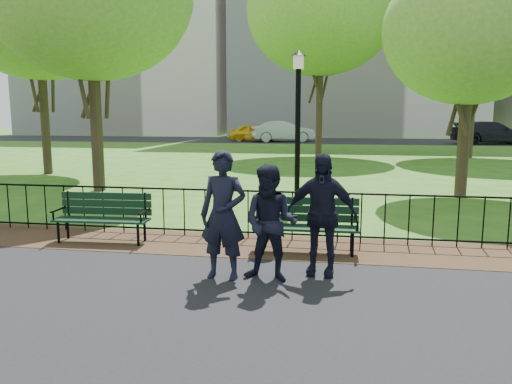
% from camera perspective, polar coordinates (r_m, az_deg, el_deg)
% --- Properties ---
extents(ground, '(120.00, 120.00, 0.00)m').
position_cam_1_polar(ground, '(7.11, 0.87, -9.50)').
color(ground, '#285E18').
extents(dirt_strip, '(60.00, 1.60, 0.01)m').
position_cam_1_polar(dirt_strip, '(8.53, 2.45, -6.26)').
color(dirt_strip, '#332614').
rests_on(dirt_strip, ground).
extents(far_street, '(70.00, 9.00, 0.01)m').
position_cam_1_polar(far_street, '(41.74, 8.45, 5.80)').
color(far_street, black).
rests_on(far_street, ground).
extents(iron_fence, '(24.06, 0.06, 1.00)m').
position_cam_1_polar(iron_fence, '(8.90, 2.89, -2.40)').
color(iron_fence, black).
rests_on(iron_fence, ground).
extents(apartment_west, '(22.00, 15.00, 26.00)m').
position_cam_1_polar(apartment_west, '(60.29, -13.54, 19.02)').
color(apartment_west, silver).
rests_on(apartment_west, ground).
extents(park_bench_main, '(1.72, 0.58, 0.97)m').
position_cam_1_polar(park_bench_main, '(8.11, 4.07, -2.89)').
color(park_bench_main, black).
rests_on(park_bench_main, ground).
extents(park_bench_left_a, '(1.68, 0.59, 0.94)m').
position_cam_1_polar(park_bench_left_a, '(9.18, -17.04, -2.19)').
color(park_bench_left_a, black).
rests_on(park_bench_left_a, ground).
extents(lamppost, '(0.33, 0.33, 3.68)m').
position_cam_1_polar(lamppost, '(11.79, 4.80, 7.75)').
color(lamppost, black).
rests_on(lamppost, ground).
extents(tree_near_e, '(4.54, 4.54, 6.32)m').
position_cam_1_polar(tree_near_e, '(14.78, 23.33, 16.57)').
color(tree_near_e, '#2D2116').
rests_on(tree_near_e, ground).
extents(tree_mid_w, '(6.31, 6.31, 8.80)m').
position_cam_1_polar(tree_mid_w, '(20.61, -23.72, 19.04)').
color(tree_mid_w, '#2D2116').
rests_on(tree_mid_w, ground).
extents(tree_far_c, '(7.64, 7.64, 10.65)m').
position_cam_1_polar(tree_far_c, '(27.25, 7.46, 19.80)').
color(tree_far_c, '#2D2116').
rests_on(tree_far_c, ground).
extents(tree_far_e, '(7.73, 7.73, 10.77)m').
position_cam_1_polar(tree_far_e, '(28.51, 24.13, 18.80)').
color(tree_far_e, '#2D2116').
rests_on(tree_far_e, ground).
extents(person_left, '(0.68, 0.48, 1.76)m').
position_cam_1_polar(person_left, '(6.77, -3.77, -2.64)').
color(person_left, black).
rests_on(person_left, asphalt_path).
extents(person_mid, '(0.81, 0.50, 1.57)m').
position_cam_1_polar(person_mid, '(6.68, 1.70, -3.61)').
color(person_mid, black).
rests_on(person_mid, asphalt_path).
extents(person_right, '(1.04, 0.53, 1.71)m').
position_cam_1_polar(person_right, '(6.98, 7.44, -2.56)').
color(person_right, black).
rests_on(person_right, asphalt_path).
extents(taxi, '(4.09, 1.76, 1.37)m').
position_cam_1_polar(taxi, '(40.68, -0.19, 6.80)').
color(taxi, yellow).
rests_on(taxi, far_street).
extents(sedan_silver, '(5.25, 3.25, 1.63)m').
position_cam_1_polar(sedan_silver, '(39.77, 3.08, 6.92)').
color(sedan_silver, '#AEB1B6').
rests_on(sedan_silver, far_street).
extents(sedan_dark, '(5.95, 3.06, 1.65)m').
position_cam_1_polar(sedan_dark, '(40.76, 25.31, 6.14)').
color(sedan_dark, black).
rests_on(sedan_dark, far_street).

